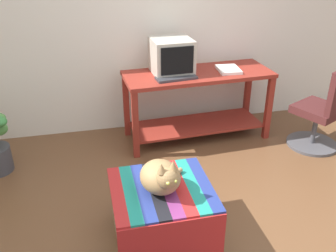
{
  "coord_description": "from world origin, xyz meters",
  "views": [
    {
      "loc": [
        -0.61,
        -1.94,
        2.01
      ],
      "look_at": [
        0.03,
        0.85,
        0.55
      ],
      "focal_mm": 40.39,
      "sensor_mm": 36.0,
      "label": 1
    }
  ],
  "objects_px": {
    "desk": "(197,94)",
    "book": "(229,70)",
    "tv_monitor": "(172,57)",
    "keyboard": "(176,78)",
    "ottoman_with_blanket": "(162,213)",
    "office_chair": "(323,114)",
    "cat": "(162,177)"
  },
  "relations": [
    {
      "from": "cat",
      "to": "tv_monitor",
      "type": "bearing_deg",
      "value": 62.13
    },
    {
      "from": "desk",
      "to": "ottoman_with_blanket",
      "type": "relative_size",
      "value": 2.21
    },
    {
      "from": "desk",
      "to": "tv_monitor",
      "type": "height_order",
      "value": "tv_monitor"
    },
    {
      "from": "desk",
      "to": "ottoman_with_blanket",
      "type": "height_order",
      "value": "desk"
    },
    {
      "from": "desk",
      "to": "book",
      "type": "height_order",
      "value": "book"
    },
    {
      "from": "cat",
      "to": "office_chair",
      "type": "relative_size",
      "value": 0.44
    },
    {
      "from": "tv_monitor",
      "to": "desk",
      "type": "bearing_deg",
      "value": -14.6
    },
    {
      "from": "keyboard",
      "to": "ottoman_with_blanket",
      "type": "height_order",
      "value": "keyboard"
    },
    {
      "from": "desk",
      "to": "book",
      "type": "bearing_deg",
      "value": -7.65
    },
    {
      "from": "cat",
      "to": "book",
      "type": "bearing_deg",
      "value": 42.88
    },
    {
      "from": "keyboard",
      "to": "office_chair",
      "type": "distance_m",
      "value": 1.53
    },
    {
      "from": "keyboard",
      "to": "office_chair",
      "type": "xyz_separation_m",
      "value": [
        1.44,
        -0.38,
        -0.37
      ]
    },
    {
      "from": "tv_monitor",
      "to": "keyboard",
      "type": "xyz_separation_m",
      "value": [
        -0.0,
        -0.2,
        -0.16
      ]
    },
    {
      "from": "tv_monitor",
      "to": "keyboard",
      "type": "distance_m",
      "value": 0.25
    },
    {
      "from": "tv_monitor",
      "to": "keyboard",
      "type": "height_order",
      "value": "tv_monitor"
    },
    {
      "from": "cat",
      "to": "office_chair",
      "type": "height_order",
      "value": "office_chair"
    },
    {
      "from": "desk",
      "to": "office_chair",
      "type": "bearing_deg",
      "value": -27.19
    },
    {
      "from": "ottoman_with_blanket",
      "to": "office_chair",
      "type": "height_order",
      "value": "office_chair"
    },
    {
      "from": "desk",
      "to": "keyboard",
      "type": "bearing_deg",
      "value": -155.03
    },
    {
      "from": "desk",
      "to": "tv_monitor",
      "type": "bearing_deg",
      "value": 165.4
    },
    {
      "from": "cat",
      "to": "office_chair",
      "type": "bearing_deg",
      "value": 15.05
    },
    {
      "from": "keyboard",
      "to": "tv_monitor",
      "type": "bearing_deg",
      "value": 83.19
    },
    {
      "from": "tv_monitor",
      "to": "office_chair",
      "type": "relative_size",
      "value": 0.47
    },
    {
      "from": "keyboard",
      "to": "office_chair",
      "type": "bearing_deg",
      "value": -21.37
    },
    {
      "from": "desk",
      "to": "book",
      "type": "distance_m",
      "value": 0.41
    },
    {
      "from": "tv_monitor",
      "to": "keyboard",
      "type": "bearing_deg",
      "value": -93.36
    },
    {
      "from": "book",
      "to": "office_chair",
      "type": "relative_size",
      "value": 0.31
    },
    {
      "from": "book",
      "to": "desk",
      "type": "bearing_deg",
      "value": 179.65
    },
    {
      "from": "book",
      "to": "cat",
      "type": "xyz_separation_m",
      "value": [
        -1.02,
        -1.45,
        -0.2
      ]
    },
    {
      "from": "book",
      "to": "ottoman_with_blanket",
      "type": "xyz_separation_m",
      "value": [
        -1.01,
        -1.42,
        -0.54
      ]
    },
    {
      "from": "tv_monitor",
      "to": "book",
      "type": "relative_size",
      "value": 1.5
    },
    {
      "from": "desk",
      "to": "cat",
      "type": "height_order",
      "value": "desk"
    }
  ]
}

